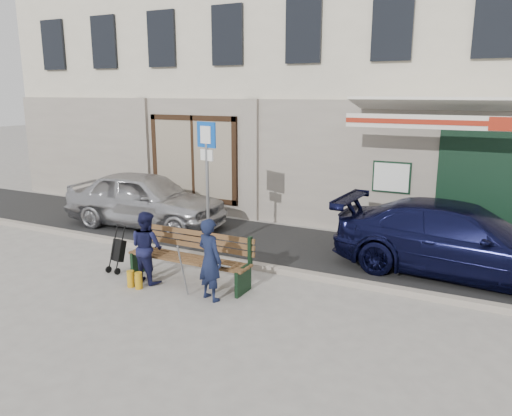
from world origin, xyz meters
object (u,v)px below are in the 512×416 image
Objects in this scene: parking_sign at (207,167)px; woman at (147,247)px; car_silver at (145,199)px; bench at (187,258)px; car_navy at (460,240)px; man at (210,260)px; stroller at (118,251)px.

woman is at bearing -80.29° from parking_sign.
bench is (3.13, -2.69, -0.26)m from car_silver.
man reaches higher than car_navy.
woman is (-1.45, 0.17, -0.04)m from man.
man is 1.46m from woman.
car_navy is 5.09m from bench.
bench reaches higher than stroller.
car_navy is 1.95× the size of bench.
car_silver is at bearing -20.53° from man.
parking_sign reaches higher than man.
man is at bearing 2.88° from stroller.
parking_sign is at bearing 108.40° from bench.
parking_sign is at bearing -117.52° from car_silver.
parking_sign reaches higher than bench.
bench is 1.51m from stroller.
parking_sign reaches higher than car_silver.
stroller is (-5.85, -2.78, -0.28)m from car_navy.
woman is (-0.14, -1.84, -1.23)m from parking_sign.
parking_sign reaches higher than stroller.
car_navy is 1.67× the size of parking_sign.
car_silver is 3.10m from parking_sign.
woman is at bearing -144.09° from car_silver.
bench is at bearing -141.39° from woman.
car_navy is at bearing -136.19° from woman.
car_silver is at bearing 170.27° from parking_sign.
man reaches higher than stroller.
man is at bearing -42.85° from parking_sign.
woman is 0.91m from stroller.
car_silver is at bearing -37.22° from woman.
stroller is at bearing -106.55° from parking_sign.
car_silver is 0.90× the size of car_navy.
parking_sign is 3.13× the size of stroller.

